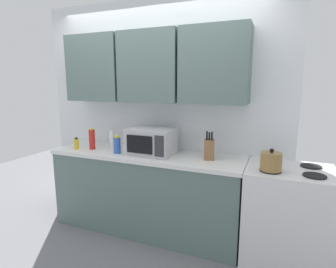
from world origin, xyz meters
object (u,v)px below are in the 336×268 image
stove_range (287,216)px  bottle_white_jar (112,140)px  bottle_blue_cleaner (117,145)px  bottle_yellow_mustard (77,144)px  microwave (151,141)px  knife_block (209,149)px  bottle_red_sauce (92,139)px  kettle (271,161)px

stove_range → bottle_white_jar: size_ratio=4.01×
bottle_white_jar → bottle_blue_cleaner: bottle_white_jar is taller
stove_range → bottle_yellow_mustard: bottle_yellow_mustard is taller
microwave → knife_block: knife_block is taller
bottle_red_sauce → bottle_white_jar: bearing=26.2°
bottle_red_sauce → bottle_blue_cleaner: bottle_red_sauce is taller
bottle_white_jar → bottle_yellow_mustard: 0.42m
stove_range → bottle_red_sauce: bottle_red_sauce is taller
bottle_white_jar → kettle: bearing=-5.9°
kettle → bottle_white_jar: 1.75m
knife_block → microwave: bearing=-176.7°
bottle_yellow_mustard → bottle_white_jar: bearing=24.8°
stove_range → microwave: size_ratio=1.90×
bottle_white_jar → bottle_red_sauce: size_ratio=0.93×
stove_range → kettle: kettle is taller
microwave → bottle_red_sauce: 0.74m
kettle → knife_block: 0.61m
bottle_yellow_mustard → bottle_red_sauce: (0.17, 0.07, 0.05)m
bottle_red_sauce → bottle_blue_cleaner: 0.37m
kettle → bottle_red_sauce: bearing=177.7°
kettle → bottle_blue_cleaner: kettle is taller
stove_range → kettle: 0.58m
kettle → bottle_white_jar: bottle_white_jar is taller
bottle_white_jar → bottle_yellow_mustard: bottle_white_jar is taller
kettle → bottle_red_sauce: 1.95m
bottle_yellow_mustard → bottle_blue_cleaner: 0.54m
bottle_blue_cleaner → microwave: bearing=16.5°
stove_range → bottle_blue_cleaner: 1.83m
knife_block → kettle: bearing=-16.7°
bottle_blue_cleaner → bottle_red_sauce: bearing=172.7°
knife_block → bottle_yellow_mustard: (-1.53, -0.17, -0.04)m
bottle_red_sauce → bottle_blue_cleaner: bearing=-7.3°
kettle → bottle_red_sauce: (-1.94, 0.08, 0.03)m
knife_block → bottle_white_jar: knife_block is taller
bottle_white_jar → bottle_red_sauce: 0.23m
microwave → bottle_white_jar: (-0.53, 0.04, -0.03)m
kettle → bottle_blue_cleaner: size_ratio=0.99×
bottle_white_jar → microwave: bearing=-4.5°
stove_range → knife_block: knife_block is taller
bottle_yellow_mustard → knife_block: bearing=6.3°
stove_range → knife_block: (-0.76, 0.04, 0.55)m
bottle_yellow_mustard → bottle_blue_cleaner: (0.54, 0.02, 0.03)m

